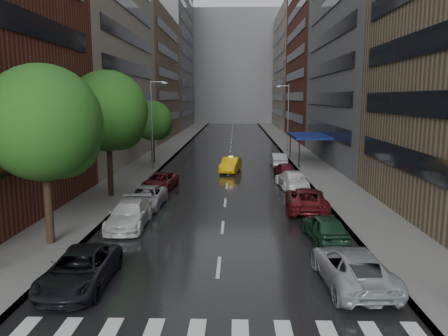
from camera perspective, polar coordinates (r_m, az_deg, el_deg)
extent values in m
plane|color=gray|center=(16.13, -1.28, -18.17)|extent=(220.00, 220.00, 0.00)
cube|color=black|center=(64.73, 0.87, 2.62)|extent=(14.00, 140.00, 0.01)
cube|color=gray|center=(65.45, -7.04, 2.69)|extent=(4.00, 140.00, 0.15)
cube|color=gray|center=(65.25, 8.81, 2.63)|extent=(4.00, 140.00, 0.15)
cube|color=gray|center=(53.57, -16.51, 19.14)|extent=(8.00, 28.00, 34.00)
cube|color=#937A5B|center=(79.95, -10.03, 11.63)|extent=(8.00, 28.00, 22.00)
cube|color=slate|center=(110.05, -6.95, 15.17)|extent=(8.00, 32.00, 38.00)
cube|color=slate|center=(52.49, 17.83, 13.78)|extent=(8.00, 28.00, 24.00)
cube|color=maroon|center=(80.30, 12.27, 16.57)|extent=(8.00, 28.00, 36.00)
cube|color=gray|center=(109.44, 9.24, 12.53)|extent=(8.00, 32.00, 28.00)
cube|color=slate|center=(132.59, 1.24, 12.90)|extent=(40.00, 14.00, 32.00)
cylinder|color=#382619|center=(23.46, -21.98, -3.61)|extent=(0.40, 0.40, 4.97)
sphere|color=#1E5116|center=(22.97, -22.54, 5.49)|extent=(5.68, 5.68, 5.68)
cylinder|color=#382619|center=(33.46, -14.68, 0.59)|extent=(0.40, 0.40, 5.16)
sphere|color=#1E5116|center=(33.12, -14.95, 7.22)|extent=(5.89, 5.89, 5.89)
cylinder|color=#382619|center=(49.87, -9.27, 2.79)|extent=(0.40, 0.40, 3.90)
sphere|color=#1E5116|center=(49.64, -9.36, 6.14)|extent=(4.46, 4.46, 4.46)
imported|color=#F6B30C|center=(43.78, 0.87, 0.43)|extent=(2.32, 4.69, 1.48)
imported|color=black|center=(18.55, -18.32, -12.49)|extent=(2.37, 5.09, 1.41)
imported|color=silver|center=(25.90, -12.28, -5.94)|extent=(2.18, 5.15, 1.48)
imported|color=#ACADB2|center=(30.29, -10.20, -3.76)|extent=(2.41, 5.06, 1.39)
imported|color=#5D1218|center=(35.93, -8.32, -1.73)|extent=(2.67, 4.96, 1.32)
imported|color=#A1A7AA|center=(18.50, 16.44, -12.34)|extent=(2.72, 5.44, 1.48)
imported|color=#1C3E28|center=(23.59, 13.00, -7.54)|extent=(2.09, 4.33, 1.43)
imported|color=#5F1317|center=(29.33, 10.68, -4.05)|extent=(2.96, 5.73, 1.54)
imported|color=white|center=(36.44, 8.87, -1.46)|extent=(2.57, 5.30, 1.49)
imported|color=#55111F|center=(41.56, 7.96, -0.20)|extent=(2.04, 4.20, 1.38)
imported|color=#9A9B9F|center=(48.09, 7.09, 1.13)|extent=(1.65, 4.44, 1.45)
cylinder|color=gray|center=(45.20, -9.40, 5.57)|extent=(0.18, 0.18, 9.00)
cube|color=gray|center=(44.90, -7.75, 10.95)|extent=(0.50, 0.22, 0.16)
cylinder|color=gray|center=(59.79, 8.37, 6.45)|extent=(0.18, 0.18, 9.00)
cube|color=gray|center=(59.59, 7.11, 10.51)|extent=(0.50, 0.22, 0.16)
cube|color=navy|center=(50.18, 11.04, 4.15)|extent=(4.00, 8.00, 0.25)
cylinder|color=black|center=(46.35, 9.80, 1.92)|extent=(0.12, 0.12, 3.00)
cylinder|color=black|center=(53.83, 8.65, 2.94)|extent=(0.12, 0.12, 3.00)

